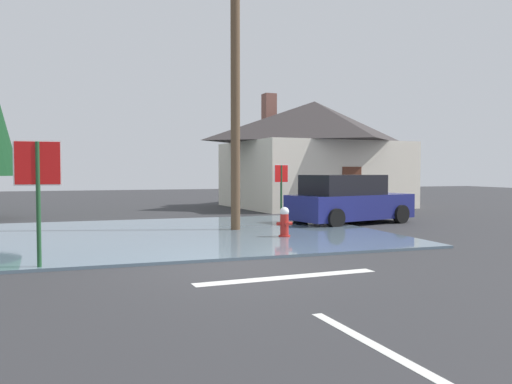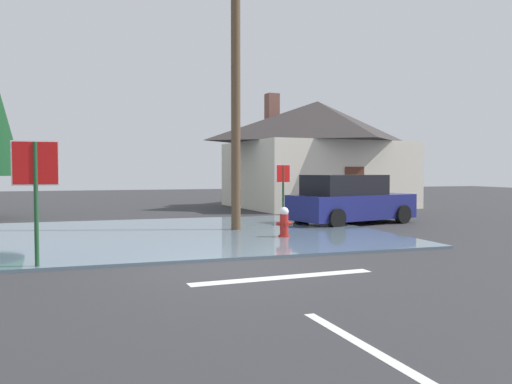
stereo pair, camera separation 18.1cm
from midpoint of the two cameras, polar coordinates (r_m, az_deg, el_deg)
ground_plane at (r=10.33m, az=-1.69°, el=-8.15°), size 80.00×80.00×0.10m
flood_puddle at (r=14.86m, az=-8.49°, el=-4.62°), size 11.64×8.99×0.06m
lane_stop_bar at (r=9.02m, az=3.69°, el=-9.35°), size 3.37×0.52×0.01m
lane_center_stripe at (r=5.25m, az=17.09°, el=-18.18°), size 0.34×3.94×0.01m
stop_sign_near at (r=10.31m, az=-22.66°, el=1.55°), size 0.83×0.08×2.39m
fire_hydrant at (r=13.88m, az=3.50°, el=-3.47°), size 0.43×0.37×0.86m
utility_pole at (r=15.78m, az=-1.91°, el=13.36°), size 1.60×0.28×9.32m
stop_sign_far at (r=20.73m, az=3.26°, el=1.38°), size 0.69×0.26×2.07m
house at (r=26.42m, az=6.96°, el=4.39°), size 9.22×7.89×5.74m
parked_car at (r=18.11m, az=10.59°, el=-0.93°), size 4.73×2.90×1.69m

